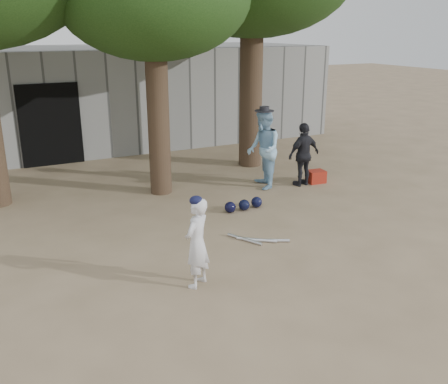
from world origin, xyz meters
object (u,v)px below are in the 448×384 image
boy_player (197,243)px  red_bag (316,177)px  spectator_blue (263,149)px  spectator_dark (304,155)px

boy_player → red_bag: 5.73m
spectator_blue → spectator_dark: 1.00m
boy_player → spectator_blue: 4.87m
spectator_dark → red_bag: (0.41, 0.02, -0.60)m
spectator_blue → red_bag: (1.36, -0.25, -0.77)m
spectator_dark → red_bag: bearing=176.6°
boy_player → spectator_dark: bearing=-178.4°
spectator_blue → spectator_dark: (0.95, -0.27, -0.17)m
red_bag → boy_player: bearing=-144.0°
boy_player → spectator_blue: bearing=-169.0°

